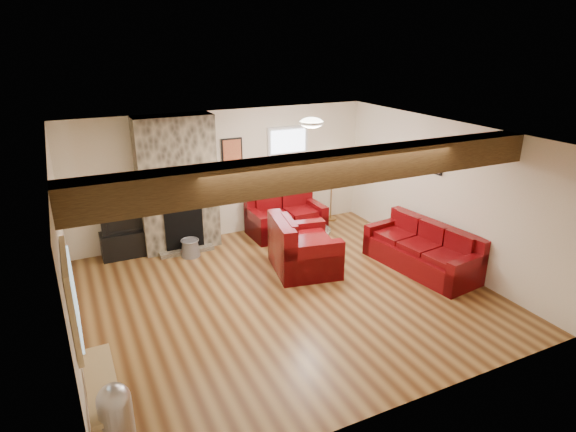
{
  "coord_description": "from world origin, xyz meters",
  "views": [
    {
      "loc": [
        -2.86,
        -5.99,
        3.76
      ],
      "look_at": [
        0.23,
        0.4,
        1.13
      ],
      "focal_mm": 30.0,
      "sensor_mm": 36.0,
      "label": 1
    }
  ],
  "objects_px": {
    "floor_lamp": "(332,164)",
    "tv_cabinet": "(129,243)",
    "sofa_three": "(422,248)",
    "loveseat": "(286,215)",
    "armchair_red": "(304,244)",
    "television": "(126,218)",
    "coffee_table": "(308,240)"
  },
  "relations": [
    {
      "from": "floor_lamp",
      "to": "tv_cabinet",
      "type": "bearing_deg",
      "value": -179.73
    },
    {
      "from": "sofa_three",
      "to": "loveseat",
      "type": "xyz_separation_m",
      "value": [
        -1.4,
        2.45,
        0.01
      ]
    },
    {
      "from": "sofa_three",
      "to": "tv_cabinet",
      "type": "height_order",
      "value": "sofa_three"
    },
    {
      "from": "armchair_red",
      "to": "tv_cabinet",
      "type": "distance_m",
      "value": 3.25
    },
    {
      "from": "loveseat",
      "to": "floor_lamp",
      "type": "xyz_separation_m",
      "value": [
        1.24,
        0.32,
        0.86
      ]
    },
    {
      "from": "armchair_red",
      "to": "television",
      "type": "relative_size",
      "value": 1.34
    },
    {
      "from": "armchair_red",
      "to": "television",
      "type": "height_order",
      "value": "television"
    },
    {
      "from": "sofa_three",
      "to": "floor_lamp",
      "type": "height_order",
      "value": "floor_lamp"
    },
    {
      "from": "floor_lamp",
      "to": "sofa_three",
      "type": "bearing_deg",
      "value": -86.64
    },
    {
      "from": "sofa_three",
      "to": "tv_cabinet",
      "type": "xyz_separation_m",
      "value": [
        -4.45,
        2.75,
        -0.15
      ]
    },
    {
      "from": "sofa_three",
      "to": "loveseat",
      "type": "relative_size",
      "value": 1.36
    },
    {
      "from": "sofa_three",
      "to": "floor_lamp",
      "type": "distance_m",
      "value": 2.91
    },
    {
      "from": "armchair_red",
      "to": "floor_lamp",
      "type": "xyz_separation_m",
      "value": [
        1.66,
        1.91,
        0.78
      ]
    },
    {
      "from": "coffee_table",
      "to": "television",
      "type": "bearing_deg",
      "value": 158.02
    },
    {
      "from": "armchair_red",
      "to": "sofa_three",
      "type": "bearing_deg",
      "value": -104.45
    },
    {
      "from": "television",
      "to": "armchair_red",
      "type": "bearing_deg",
      "value": -35.73
    },
    {
      "from": "armchair_red",
      "to": "television",
      "type": "bearing_deg",
      "value": 65.09
    },
    {
      "from": "coffee_table",
      "to": "floor_lamp",
      "type": "distance_m",
      "value": 2.04
    },
    {
      "from": "sofa_three",
      "to": "television",
      "type": "xyz_separation_m",
      "value": [
        -4.45,
        2.75,
        0.34
      ]
    },
    {
      "from": "television",
      "to": "floor_lamp",
      "type": "xyz_separation_m",
      "value": [
        4.29,
        0.02,
        0.52
      ]
    },
    {
      "from": "coffee_table",
      "to": "tv_cabinet",
      "type": "height_order",
      "value": "tv_cabinet"
    },
    {
      "from": "coffee_table",
      "to": "tv_cabinet",
      "type": "relative_size",
      "value": 0.9
    },
    {
      "from": "television",
      "to": "floor_lamp",
      "type": "relative_size",
      "value": 0.59
    },
    {
      "from": "armchair_red",
      "to": "coffee_table",
      "type": "xyz_separation_m",
      "value": [
        0.42,
        0.66,
        -0.26
      ]
    },
    {
      "from": "coffee_table",
      "to": "tv_cabinet",
      "type": "distance_m",
      "value": 3.29
    },
    {
      "from": "loveseat",
      "to": "tv_cabinet",
      "type": "bearing_deg",
      "value": 173.45
    },
    {
      "from": "coffee_table",
      "to": "floor_lamp",
      "type": "xyz_separation_m",
      "value": [
        1.24,
        1.25,
        1.04
      ]
    },
    {
      "from": "loveseat",
      "to": "floor_lamp",
      "type": "height_order",
      "value": "floor_lamp"
    },
    {
      "from": "loveseat",
      "to": "coffee_table",
      "type": "bearing_deg",
      "value": -90.79
    },
    {
      "from": "armchair_red",
      "to": "television",
      "type": "distance_m",
      "value": 3.25
    },
    {
      "from": "loveseat",
      "to": "coffee_table",
      "type": "height_order",
      "value": "loveseat"
    },
    {
      "from": "tv_cabinet",
      "to": "television",
      "type": "bearing_deg",
      "value": 0.0
    }
  ]
}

